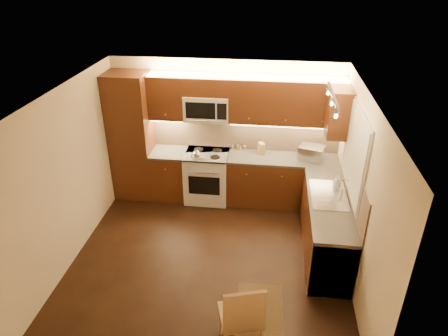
# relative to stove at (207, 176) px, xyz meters

# --- Properties ---
(floor) EXTENTS (4.00, 4.00, 0.01)m
(floor) POSITION_rel_stove_xyz_m (0.30, -1.68, -0.46)
(floor) COLOR black
(floor) RESTS_ON ground
(ceiling) EXTENTS (4.00, 4.00, 0.01)m
(ceiling) POSITION_rel_stove_xyz_m (0.30, -1.68, 2.04)
(ceiling) COLOR beige
(ceiling) RESTS_ON ground
(wall_back) EXTENTS (4.00, 0.01, 2.50)m
(wall_back) POSITION_rel_stove_xyz_m (0.30, 0.32, 0.79)
(wall_back) COLOR beige
(wall_back) RESTS_ON ground
(wall_front) EXTENTS (4.00, 0.01, 2.50)m
(wall_front) POSITION_rel_stove_xyz_m (0.30, -3.67, 0.79)
(wall_front) COLOR beige
(wall_front) RESTS_ON ground
(wall_left) EXTENTS (0.01, 4.00, 2.50)m
(wall_left) POSITION_rel_stove_xyz_m (-1.70, -1.68, 0.79)
(wall_left) COLOR beige
(wall_left) RESTS_ON ground
(wall_right) EXTENTS (0.01, 4.00, 2.50)m
(wall_right) POSITION_rel_stove_xyz_m (2.30, -1.68, 0.79)
(wall_right) COLOR beige
(wall_right) RESTS_ON ground
(pantry) EXTENTS (0.70, 0.60, 2.30)m
(pantry) POSITION_rel_stove_xyz_m (-1.35, 0.02, 0.69)
(pantry) COLOR #401B0D
(pantry) RESTS_ON floor
(base_cab_back_left) EXTENTS (0.62, 0.60, 0.86)m
(base_cab_back_left) POSITION_rel_stove_xyz_m (-0.69, 0.02, -0.03)
(base_cab_back_left) COLOR #401B0D
(base_cab_back_left) RESTS_ON floor
(counter_back_left) EXTENTS (0.62, 0.60, 0.04)m
(counter_back_left) POSITION_rel_stove_xyz_m (-0.69, 0.02, 0.42)
(counter_back_left) COLOR #33302F
(counter_back_left) RESTS_ON base_cab_back_left
(base_cab_back_right) EXTENTS (1.92, 0.60, 0.86)m
(base_cab_back_right) POSITION_rel_stove_xyz_m (1.34, 0.02, -0.03)
(base_cab_back_right) COLOR #401B0D
(base_cab_back_right) RESTS_ON floor
(counter_back_right) EXTENTS (1.92, 0.60, 0.04)m
(counter_back_right) POSITION_rel_stove_xyz_m (1.34, 0.02, 0.42)
(counter_back_right) COLOR #33302F
(counter_back_right) RESTS_ON base_cab_back_right
(base_cab_right) EXTENTS (0.60, 2.00, 0.86)m
(base_cab_right) POSITION_rel_stove_xyz_m (2.00, -1.28, -0.03)
(base_cab_right) COLOR #401B0D
(base_cab_right) RESTS_ON floor
(counter_right) EXTENTS (0.60, 2.00, 0.04)m
(counter_right) POSITION_rel_stove_xyz_m (2.00, -1.28, 0.42)
(counter_right) COLOR #33302F
(counter_right) RESTS_ON base_cab_right
(dishwasher) EXTENTS (0.58, 0.60, 0.84)m
(dishwasher) POSITION_rel_stove_xyz_m (2.00, -1.98, -0.03)
(dishwasher) COLOR silver
(dishwasher) RESTS_ON floor
(backsplash_back) EXTENTS (3.30, 0.02, 0.60)m
(backsplash_back) POSITION_rel_stove_xyz_m (0.65, 0.31, 0.74)
(backsplash_back) COLOR tan
(backsplash_back) RESTS_ON wall_back
(backsplash_right) EXTENTS (0.02, 2.00, 0.60)m
(backsplash_right) POSITION_rel_stove_xyz_m (2.29, -1.28, 0.74)
(backsplash_right) COLOR tan
(backsplash_right) RESTS_ON wall_right
(upper_cab_back_left) EXTENTS (0.62, 0.35, 0.75)m
(upper_cab_back_left) POSITION_rel_stove_xyz_m (-0.69, 0.15, 1.42)
(upper_cab_back_left) COLOR #401B0D
(upper_cab_back_left) RESTS_ON wall_back
(upper_cab_back_right) EXTENTS (1.92, 0.35, 0.75)m
(upper_cab_back_right) POSITION_rel_stove_xyz_m (1.34, 0.15, 1.42)
(upper_cab_back_right) COLOR #401B0D
(upper_cab_back_right) RESTS_ON wall_back
(upper_cab_bridge) EXTENTS (0.76, 0.35, 0.31)m
(upper_cab_bridge) POSITION_rel_stove_xyz_m (0.00, 0.15, 1.63)
(upper_cab_bridge) COLOR #401B0D
(upper_cab_bridge) RESTS_ON wall_back
(upper_cab_right_corner) EXTENTS (0.35, 0.50, 0.75)m
(upper_cab_right_corner) POSITION_rel_stove_xyz_m (2.12, -0.28, 1.42)
(upper_cab_right_corner) COLOR #401B0D
(upper_cab_right_corner) RESTS_ON wall_right
(stove) EXTENTS (0.76, 0.65, 0.92)m
(stove) POSITION_rel_stove_xyz_m (0.00, 0.00, 0.00)
(stove) COLOR silver
(stove) RESTS_ON floor
(microwave) EXTENTS (0.76, 0.38, 0.44)m
(microwave) POSITION_rel_stove_xyz_m (0.00, 0.14, 1.26)
(microwave) COLOR silver
(microwave) RESTS_ON wall_back
(window_frame) EXTENTS (0.03, 1.44, 1.24)m
(window_frame) POSITION_rel_stove_xyz_m (2.29, -1.12, 1.14)
(window_frame) COLOR silver
(window_frame) RESTS_ON wall_right
(window_blinds) EXTENTS (0.02, 1.36, 1.16)m
(window_blinds) POSITION_rel_stove_xyz_m (2.27, -1.12, 1.14)
(window_blinds) COLOR silver
(window_blinds) RESTS_ON wall_right
(sink) EXTENTS (0.52, 0.86, 0.15)m
(sink) POSITION_rel_stove_xyz_m (2.00, -1.12, 0.52)
(sink) COLOR silver
(sink) RESTS_ON counter_right
(faucet) EXTENTS (0.20, 0.04, 0.30)m
(faucet) POSITION_rel_stove_xyz_m (2.18, -1.12, 0.59)
(faucet) COLOR silver
(faucet) RESTS_ON counter_right
(track_light_bar) EXTENTS (0.04, 1.20, 0.03)m
(track_light_bar) POSITION_rel_stove_xyz_m (1.85, -1.27, 2.00)
(track_light_bar) COLOR silver
(track_light_bar) RESTS_ON ceiling
(kettle) EXTENTS (0.17, 0.17, 0.19)m
(kettle) POSITION_rel_stove_xyz_m (-0.13, -0.22, 0.55)
(kettle) COLOR silver
(kettle) RESTS_ON stove
(toaster_oven) EXTENTS (0.47, 0.41, 0.24)m
(toaster_oven) POSITION_rel_stove_xyz_m (1.81, 0.04, 0.56)
(toaster_oven) COLOR silver
(toaster_oven) RESTS_ON counter_back_right
(knife_block) EXTENTS (0.14, 0.17, 0.20)m
(knife_block) POSITION_rel_stove_xyz_m (0.95, 0.16, 0.54)
(knife_block) COLOR #A7714B
(knife_block) RESTS_ON counter_back_right
(spice_jar_a) EXTENTS (0.06, 0.06, 0.10)m
(spice_jar_a) POSITION_rel_stove_xyz_m (0.44, 0.26, 0.49)
(spice_jar_a) COLOR silver
(spice_jar_a) RESTS_ON counter_back_right
(spice_jar_b) EXTENTS (0.05, 0.05, 0.09)m
(spice_jar_b) POSITION_rel_stove_xyz_m (0.53, 0.26, 0.49)
(spice_jar_b) COLOR olive
(spice_jar_b) RESTS_ON counter_back_right
(spice_jar_c) EXTENTS (0.06, 0.06, 0.09)m
(spice_jar_c) POSITION_rel_stove_xyz_m (0.58, 0.26, 0.48)
(spice_jar_c) COLOR silver
(spice_jar_c) RESTS_ON counter_back_right
(spice_jar_d) EXTENTS (0.05, 0.05, 0.09)m
(spice_jar_d) POSITION_rel_stove_xyz_m (0.64, 0.26, 0.48)
(spice_jar_d) COLOR #A26E30
(spice_jar_d) RESTS_ON counter_back_right
(soap_bottle) EXTENTS (0.11, 0.11, 0.18)m
(soap_bottle) POSITION_rel_stove_xyz_m (2.15, -0.84, 0.53)
(soap_bottle) COLOR silver
(soap_bottle) RESTS_ON counter_right
(rug) EXTENTS (0.62, 0.90, 0.01)m
(rug) POSITION_rel_stove_xyz_m (1.09, -2.58, -0.45)
(rug) COLOR black
(rug) RESTS_ON floor
(dining_chair) EXTENTS (0.56, 0.56, 1.02)m
(dining_chair) POSITION_rel_stove_xyz_m (0.89, -3.14, 0.05)
(dining_chair) COLOR #A7714B
(dining_chair) RESTS_ON floor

